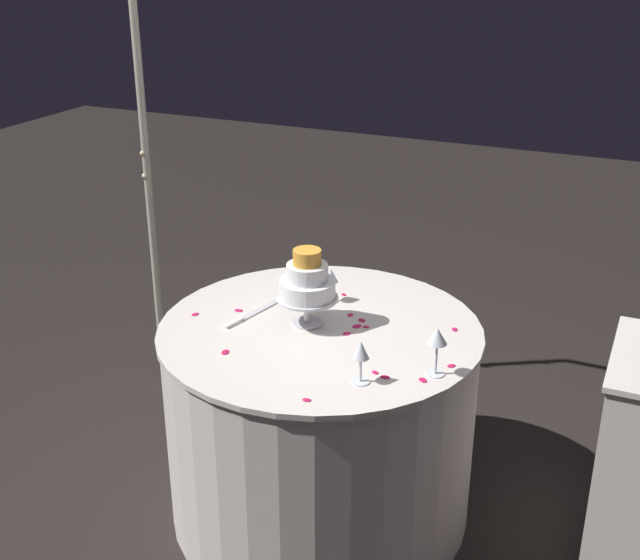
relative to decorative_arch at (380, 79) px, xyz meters
name	(u,v)px	position (x,y,z in m)	size (l,w,h in m)	color
ground_plane	(320,505)	(0.00, -0.55, -1.57)	(12.00, 12.00, 0.00)	black
decorative_arch	(380,79)	(0.00, 0.00, 0.00)	(2.25, 0.06, 2.41)	#B7B29E
main_table	(320,421)	(0.00, -0.55, -1.18)	(1.16, 1.16, 0.79)	silver
tiered_cake	(307,283)	(-0.05, -0.54, -0.63)	(0.22, 0.22, 0.29)	silver
wine_glass_0	(437,339)	(0.47, -0.71, -0.66)	(0.06, 0.06, 0.16)	silver
wine_glass_1	(361,353)	(0.27, -0.85, -0.69)	(0.06, 0.06, 0.14)	silver
wine_glass_2	(331,277)	(-0.06, -0.33, -0.69)	(0.06, 0.06, 0.13)	silver
cake_knife	(249,315)	(-0.28, -0.57, -0.78)	(0.09, 0.29, 0.01)	silver
rose_petal_0	(455,329)	(0.44, -0.37, -0.79)	(0.03, 0.02, 0.00)	#C61951
rose_petal_1	(350,315)	(0.06, -0.42, -0.79)	(0.03, 0.02, 0.00)	#C61951
rose_petal_2	(307,400)	(0.16, -1.02, -0.79)	(0.03, 0.02, 0.00)	#C61951
rose_petal_3	(366,327)	(0.15, -0.48, -0.79)	(0.02, 0.02, 0.00)	#C61951
rose_petal_4	(451,366)	(0.51, -0.63, -0.79)	(0.03, 0.02, 0.00)	#C61951
rose_petal_5	(423,380)	(0.45, -0.76, -0.79)	(0.03, 0.02, 0.00)	#C61951
rose_petal_6	(312,287)	(-0.17, -0.24, -0.79)	(0.04, 0.03, 0.00)	#C61951
rose_petal_7	(362,320)	(0.12, -0.44, -0.79)	(0.03, 0.02, 0.00)	#C61951
rose_petal_8	(347,334)	(0.11, -0.56, -0.79)	(0.03, 0.02, 0.00)	#C61951
rose_petal_9	(238,311)	(-0.33, -0.55, -0.79)	(0.03, 0.02, 0.00)	#C61951
rose_petal_10	(195,314)	(-0.46, -0.64, -0.79)	(0.03, 0.02, 0.00)	#C61951
rose_petal_11	(318,295)	(-0.12, -0.30, -0.79)	(0.03, 0.02, 0.00)	#C61951
rose_petal_12	(357,326)	(0.12, -0.49, -0.79)	(0.04, 0.03, 0.00)	#C61951
rose_petal_13	(375,372)	(0.29, -0.78, -0.79)	(0.03, 0.02, 0.00)	#C61951
rose_petal_14	(344,295)	(-0.03, -0.26, -0.79)	(0.02, 0.02, 0.00)	#C61951
rose_petal_15	(385,377)	(0.33, -0.79, -0.79)	(0.03, 0.02, 0.00)	#C61951
rose_petal_16	(225,352)	(-0.21, -0.85, -0.79)	(0.04, 0.03, 0.00)	#C61951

